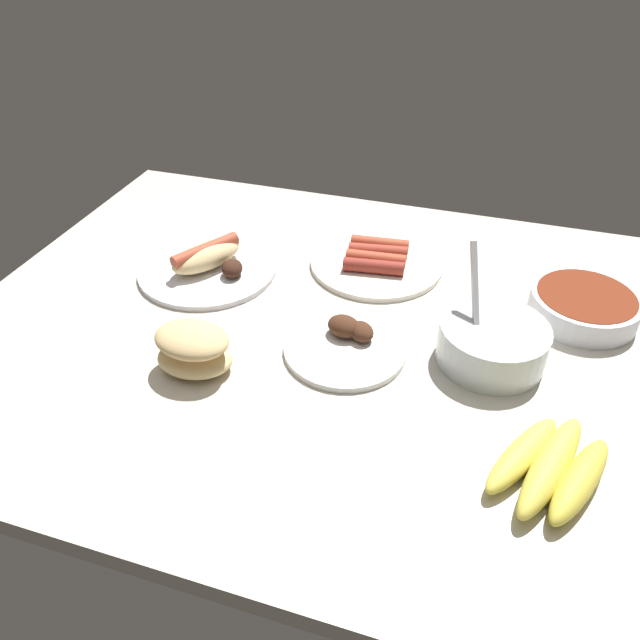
% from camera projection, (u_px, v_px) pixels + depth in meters
% --- Properties ---
extents(ground_plane, '(1.20, 0.90, 0.03)m').
position_uv_depth(ground_plane, '(338.00, 335.00, 0.96)').
color(ground_plane, beige).
extents(bowl_coleslaw, '(0.16, 0.16, 0.16)m').
position_uv_depth(bowl_coleslaw, '(492.00, 341.00, 0.87)').
color(bowl_coleslaw, silver).
rests_on(bowl_coleslaw, ground_plane).
extents(bread_stack, '(0.12, 0.09, 0.07)m').
position_uv_depth(bread_stack, '(193.00, 349.00, 0.86)').
color(bread_stack, '#E5C689').
rests_on(bread_stack, ground_plane).
extents(plate_hotdog_assembled, '(0.24, 0.24, 0.06)m').
position_uv_depth(plate_hotdog_assembled, '(208.00, 264.00, 1.07)').
color(plate_hotdog_assembled, white).
rests_on(plate_hotdog_assembled, ground_plane).
extents(plate_grilled_meat, '(0.18, 0.18, 0.04)m').
position_uv_depth(plate_grilled_meat, '(346.00, 344.00, 0.91)').
color(plate_grilled_meat, white).
rests_on(plate_grilled_meat, ground_plane).
extents(bowl_chili, '(0.17, 0.17, 0.04)m').
position_uv_depth(bowl_chili, '(584.00, 305.00, 0.96)').
color(bowl_chili, white).
rests_on(bowl_chili, ground_plane).
extents(plate_sausages, '(0.24, 0.24, 0.03)m').
position_uv_depth(plate_sausages, '(376.00, 260.00, 1.10)').
color(plate_sausages, white).
rests_on(plate_sausages, ground_plane).
extents(banana_bunch, '(0.16, 0.18, 0.04)m').
position_uv_depth(banana_bunch, '(551.00, 467.00, 0.71)').
color(banana_bunch, '#E5D14C').
rests_on(banana_bunch, ground_plane).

